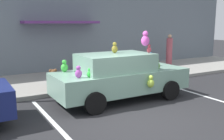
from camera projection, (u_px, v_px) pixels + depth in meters
The scene contains 8 objects.
ground_plane at pixel (129, 118), 6.94m from camera, with size 60.00×60.00×0.00m, color #262628.
sidewalk at pixel (65, 80), 11.18m from camera, with size 24.00×4.00×0.15m, color gray.
storefront_building at pixel (47, 9), 12.45m from camera, with size 24.00×1.25×6.40m.
parking_stripe_front at pixel (192, 93), 9.49m from camera, with size 0.12×3.60×0.01m, color silver.
parking_stripe_rear at pixel (50, 119), 6.87m from camera, with size 0.12×3.60×0.01m, color silver.
plush_covered_car at pixel (120, 76), 8.50m from camera, with size 4.49×1.99×2.27m.
teddy_bear_on_sidewalk at pixel (53, 79), 9.44m from camera, with size 0.38×0.32×0.73m.
pedestrian_near_shopfront at pixel (169, 51), 14.87m from camera, with size 0.35×0.35×1.73m.
Camera 1 is at (-3.72, -5.47, 2.51)m, focal length 41.60 mm.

